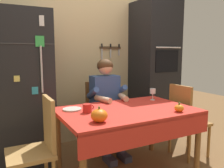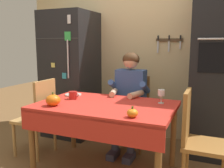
% 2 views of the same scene
% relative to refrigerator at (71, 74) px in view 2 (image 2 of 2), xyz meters
% --- Properties ---
extents(back_wall_assembly, '(3.70, 0.13, 2.60)m').
position_rel_refrigerator_xyz_m(back_wall_assembly, '(1.00, 0.39, 0.40)').
color(back_wall_assembly, '#D1B784').
rests_on(back_wall_assembly, ground).
extents(refrigerator, '(0.68, 0.71, 1.80)m').
position_rel_refrigerator_xyz_m(refrigerator, '(0.00, 0.00, 0.00)').
color(refrigerator, black).
rests_on(refrigerator, ground).
extents(wall_oven, '(0.60, 0.64, 2.10)m').
position_rel_refrigerator_xyz_m(wall_oven, '(2.00, 0.04, 0.15)').
color(wall_oven, black).
rests_on(wall_oven, ground).
extents(dining_table, '(1.40, 0.90, 0.74)m').
position_rel_refrigerator_xyz_m(dining_table, '(0.95, -0.88, -0.24)').
color(dining_table, brown).
rests_on(dining_table, ground).
extents(chair_behind_person, '(0.40, 0.40, 0.93)m').
position_rel_refrigerator_xyz_m(chair_behind_person, '(1.01, -0.09, -0.39)').
color(chair_behind_person, brown).
rests_on(chair_behind_person, ground).
extents(seated_person, '(0.47, 0.55, 1.25)m').
position_rel_refrigerator_xyz_m(seated_person, '(1.01, -0.28, -0.16)').
color(seated_person, '#38384C').
rests_on(seated_person, ground).
extents(chair_right_side, '(0.40, 0.40, 0.93)m').
position_rel_refrigerator_xyz_m(chair_right_side, '(1.85, -0.81, -0.39)').
color(chair_right_side, '#9E6B33').
rests_on(chair_right_side, ground).
extents(chair_left_side, '(0.40, 0.40, 0.93)m').
position_rel_refrigerator_xyz_m(chair_left_side, '(0.05, -0.81, -0.39)').
color(chair_left_side, tan).
rests_on(chair_left_side, ground).
extents(coffee_mug, '(0.12, 0.09, 0.09)m').
position_rel_refrigerator_xyz_m(coffee_mug, '(0.53, -0.80, -0.12)').
color(coffee_mug, '#B2231E').
rests_on(coffee_mug, dining_table).
extents(wine_glass, '(0.07, 0.07, 0.14)m').
position_rel_refrigerator_xyz_m(wine_glass, '(1.47, -0.62, -0.06)').
color(wine_glass, white).
rests_on(wine_glass, dining_table).
extents(pumpkin_large, '(0.09, 0.09, 0.10)m').
position_rel_refrigerator_xyz_m(pumpkin_large, '(1.35, -1.20, -0.12)').
color(pumpkin_large, orange).
rests_on(pumpkin_large, dining_table).
extents(pumpkin_medium, '(0.14, 0.14, 0.14)m').
position_rel_refrigerator_xyz_m(pumpkin_medium, '(0.50, -1.14, -0.10)').
color(pumpkin_medium, orange).
rests_on(pumpkin_medium, dining_table).
extents(serving_tray, '(0.19, 0.19, 0.02)m').
position_rel_refrigerator_xyz_m(serving_tray, '(0.43, -0.64, -0.15)').
color(serving_tray, '#B7B2A8').
rests_on(serving_tray, dining_table).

